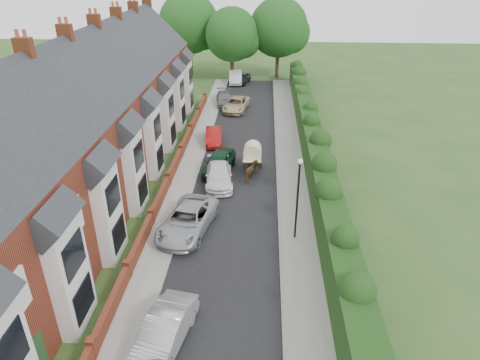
% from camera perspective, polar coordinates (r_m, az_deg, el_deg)
% --- Properties ---
extents(ground, '(140.00, 140.00, 0.00)m').
position_cam_1_polar(ground, '(22.44, -1.07, -13.42)').
color(ground, '#2D4C1E').
rests_on(ground, ground).
extents(road, '(6.00, 58.00, 0.02)m').
position_cam_1_polar(road, '(31.58, -0.48, -0.16)').
color(road, black).
rests_on(road, ground).
extents(pavement_hedge_side, '(2.20, 58.00, 0.12)m').
position_cam_1_polar(pavement_hedge_side, '(31.57, 6.97, -0.29)').
color(pavement_hedge_side, gray).
rests_on(pavement_hedge_side, ground).
extents(pavement_house_side, '(1.70, 58.00, 0.12)m').
position_cam_1_polar(pavement_house_side, '(32.02, -7.37, 0.11)').
color(pavement_house_side, gray).
rests_on(pavement_house_side, ground).
extents(kerb_hedge_side, '(0.18, 58.00, 0.13)m').
position_cam_1_polar(kerb_hedge_side, '(31.51, 5.07, -0.23)').
color(kerb_hedge_side, gray).
rests_on(kerb_hedge_side, ground).
extents(kerb_house_side, '(0.18, 58.00, 0.13)m').
position_cam_1_polar(kerb_house_side, '(31.88, -5.95, 0.07)').
color(kerb_house_side, gray).
rests_on(kerb_house_side, ground).
extents(hedge, '(2.10, 58.00, 2.85)m').
position_cam_1_polar(hedge, '(31.07, 10.44, 2.14)').
color(hedge, black).
rests_on(hedge, ground).
extents(terrace_row, '(9.05, 40.50, 11.50)m').
position_cam_1_polar(terrace_row, '(31.26, -20.11, 6.75)').
color(terrace_row, maroon).
rests_on(terrace_row, ground).
extents(garden_wall_row, '(0.35, 40.35, 1.10)m').
position_cam_1_polar(garden_wall_row, '(31.17, -9.54, -0.04)').
color(garden_wall_row, brown).
rests_on(garden_wall_row, ground).
extents(lamppost, '(0.32, 0.32, 5.16)m').
position_cam_1_polar(lamppost, '(23.88, 7.75, -1.27)').
color(lamppost, black).
rests_on(lamppost, ground).
extents(tree_far_left, '(7.14, 6.80, 9.29)m').
position_cam_1_polar(tree_far_left, '(57.80, -0.74, 18.65)').
color(tree_far_left, '#332316').
rests_on(tree_far_left, ground).
extents(tree_far_right, '(7.98, 7.60, 10.31)m').
position_cam_1_polar(tree_far_right, '(59.57, 5.56, 19.39)').
color(tree_far_right, '#332316').
rests_on(tree_far_right, ground).
extents(tree_far_back, '(8.40, 8.00, 10.82)m').
position_cam_1_polar(tree_far_back, '(61.31, -6.43, 19.87)').
color(tree_far_back, '#332316').
rests_on(tree_far_back, ground).
extents(car_silver_a, '(2.42, 4.70, 1.48)m').
position_cam_1_polar(car_silver_a, '(19.33, -10.12, -19.34)').
color(car_silver_a, '#A5A5A9').
rests_on(car_silver_a, ground).
extents(car_silver_b, '(3.55, 5.87, 1.52)m').
position_cam_1_polar(car_silver_b, '(25.86, -7.01, -5.31)').
color(car_silver_b, '#A8AAB0').
rests_on(car_silver_b, ground).
extents(car_white, '(2.47, 4.90, 1.36)m').
position_cam_1_polar(car_white, '(31.02, -2.86, 0.65)').
color(car_white, white).
rests_on(car_white, ground).
extents(car_green, '(2.61, 4.74, 1.53)m').
position_cam_1_polar(car_green, '(32.78, -2.81, 2.37)').
color(car_green, '#0F331E').
rests_on(car_green, ground).
extents(car_red, '(1.84, 4.07, 1.29)m').
position_cam_1_polar(car_red, '(38.05, -3.54, 5.85)').
color(car_red, '#9F1111').
rests_on(car_red, ground).
extents(car_beige, '(3.00, 5.22, 1.37)m').
position_cam_1_polar(car_beige, '(46.54, -0.50, 10.07)').
color(car_beige, '#C8B391').
rests_on(car_beige, ground).
extents(car_grey, '(2.54, 4.87, 1.35)m').
position_cam_1_polar(car_grey, '(48.56, -2.02, 10.79)').
color(car_grey, slate).
rests_on(car_grey, ground).
extents(car_black, '(2.50, 4.19, 1.33)m').
position_cam_1_polar(car_black, '(57.29, 0.27, 13.42)').
color(car_black, black).
rests_on(car_black, ground).
extents(horse, '(1.20, 1.85, 1.44)m').
position_cam_1_polar(horse, '(31.34, 1.54, 1.06)').
color(horse, '#51381D').
rests_on(horse, ground).
extents(horse_cart, '(1.43, 3.16, 2.28)m').
position_cam_1_polar(horse_cart, '(32.75, 1.67, 3.41)').
color(horse_cart, black).
rests_on(horse_cart, ground).
extents(car_extra_far, '(1.95, 4.78, 1.54)m').
position_cam_1_polar(car_extra_far, '(57.44, -0.60, 13.57)').
color(car_extra_far, silver).
rests_on(car_extra_far, ground).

